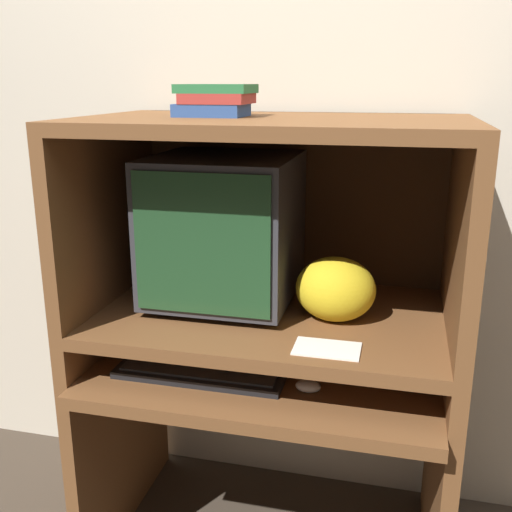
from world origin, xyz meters
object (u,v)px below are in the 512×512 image
crt_monitor (224,228)px  book_stack (215,100)px  keyboard (201,371)px  mouse (308,386)px  snack_bag (335,289)px

crt_monitor → book_stack: size_ratio=2.17×
crt_monitor → book_stack: 0.37m
crt_monitor → keyboard: crt_monitor is taller
keyboard → mouse: bearing=-3.8°
crt_monitor → mouse: 0.52m
mouse → book_stack: bearing=147.0°
book_stack → keyboard: bearing=-89.6°
keyboard → book_stack: (-0.00, 0.18, 0.72)m
crt_monitor → snack_bag: (0.34, -0.08, -0.13)m
keyboard → book_stack: 0.74m
keyboard → mouse: (0.30, -0.02, 0.00)m
snack_bag → mouse: bearing=-105.9°
crt_monitor → keyboard: (-0.01, -0.22, -0.36)m
mouse → crt_monitor: bearing=141.3°
keyboard → book_stack: bearing=90.4°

